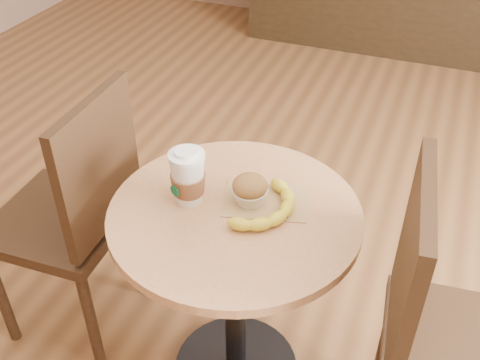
{
  "coord_description": "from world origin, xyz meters",
  "views": [
    {
      "loc": [
        0.39,
        -1.13,
        1.77
      ],
      "look_at": [
        -0.06,
        0.04,
        0.83
      ],
      "focal_mm": 42.0,
      "sensor_mm": 36.0,
      "label": 1
    }
  ],
  "objects_px": {
    "chair_left": "(76,212)",
    "coffee_cup": "(188,178)",
    "chair_right": "(446,338)",
    "muffin": "(250,190)",
    "banana": "(269,206)",
    "cafe_table": "(235,263)"
  },
  "relations": [
    {
      "from": "cafe_table",
      "to": "muffin",
      "type": "distance_m",
      "value": 0.26
    },
    {
      "from": "muffin",
      "to": "cafe_table",
      "type": "bearing_deg",
      "value": -120.97
    },
    {
      "from": "cafe_table",
      "to": "muffin",
      "type": "xyz_separation_m",
      "value": [
        0.03,
        0.05,
        0.26
      ]
    },
    {
      "from": "coffee_cup",
      "to": "chair_right",
      "type": "bearing_deg",
      "value": 17.64
    },
    {
      "from": "chair_left",
      "to": "banana",
      "type": "bearing_deg",
      "value": 88.1
    },
    {
      "from": "muffin",
      "to": "banana",
      "type": "distance_m",
      "value": 0.07
    },
    {
      "from": "coffee_cup",
      "to": "banana",
      "type": "height_order",
      "value": "coffee_cup"
    },
    {
      "from": "cafe_table",
      "to": "banana",
      "type": "xyz_separation_m",
      "value": [
        0.09,
        0.03,
        0.23
      ]
    },
    {
      "from": "cafe_table",
      "to": "chair_left",
      "type": "distance_m",
      "value": 0.59
    },
    {
      "from": "cafe_table",
      "to": "chair_right",
      "type": "distance_m",
      "value": 0.63
    },
    {
      "from": "chair_left",
      "to": "coffee_cup",
      "type": "bearing_deg",
      "value": 84.47
    },
    {
      "from": "coffee_cup",
      "to": "muffin",
      "type": "relative_size",
      "value": 1.67
    },
    {
      "from": "cafe_table",
      "to": "muffin",
      "type": "height_order",
      "value": "muffin"
    },
    {
      "from": "coffee_cup",
      "to": "muffin",
      "type": "distance_m",
      "value": 0.18
    },
    {
      "from": "chair_right",
      "to": "coffee_cup",
      "type": "height_order",
      "value": "chair_right"
    },
    {
      "from": "banana",
      "to": "chair_left",
      "type": "bearing_deg",
      "value": -161.18
    },
    {
      "from": "chair_left",
      "to": "banana",
      "type": "xyz_separation_m",
      "value": [
        0.68,
        0.01,
        0.23
      ]
    },
    {
      "from": "chair_left",
      "to": "chair_right",
      "type": "bearing_deg",
      "value": 82.94
    },
    {
      "from": "chair_right",
      "to": "muffin",
      "type": "distance_m",
      "value": 0.65
    },
    {
      "from": "cafe_table",
      "to": "coffee_cup",
      "type": "relative_size",
      "value": 4.36
    },
    {
      "from": "chair_right",
      "to": "coffee_cup",
      "type": "distance_m",
      "value": 0.81
    },
    {
      "from": "chair_left",
      "to": "chair_right",
      "type": "relative_size",
      "value": 0.97
    }
  ]
}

